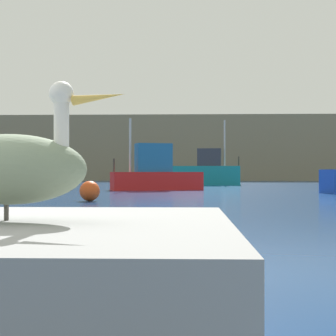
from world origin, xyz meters
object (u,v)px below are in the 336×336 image
Objects in this scene: pelican at (9,167)px; mooring_buoy at (90,191)px; fishing_boat_teal at (203,172)px; fishing_boat_red at (156,174)px.

pelican reaches higher than mooring_buoy.
fishing_boat_teal is 23.02m from mooring_buoy.
fishing_boat_red is at bearing -98.71° from fishing_boat_teal.
pelican is 0.26× the size of fishing_boat_red.
pelican is at bearing 73.82° from fishing_boat_red.
fishing_boat_red reaches higher than mooring_buoy.
fishing_boat_red is 11.27m from mooring_buoy.
fishing_boat_red reaches higher than pelican.
mooring_buoy is at bearing 109.88° from pelican.
mooring_buoy is at bearing -95.75° from fishing_boat_teal.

